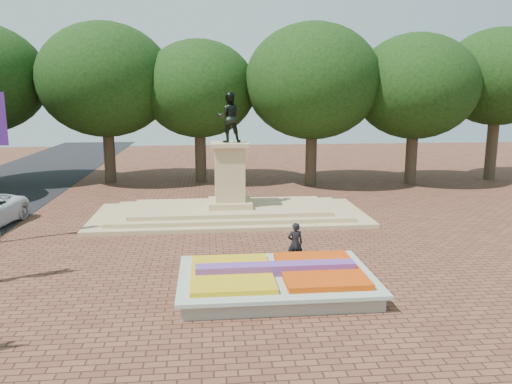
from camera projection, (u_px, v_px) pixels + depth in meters
ground at (241, 270)px, 18.21m from camera, size 90.00×90.00×0.00m
flower_bed at (277, 279)px, 16.29m from camera, size 6.30×4.30×0.91m
monument at (230, 200)px, 25.84m from camera, size 14.00×6.00×6.40m
tree_row_back at (255, 88)px, 34.71m from camera, size 44.80×8.80×10.43m
pedestrian at (295, 243)px, 18.73m from camera, size 0.59×0.39×1.60m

